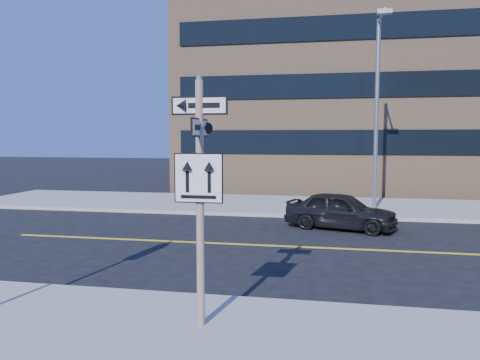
# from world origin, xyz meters

# --- Properties ---
(ground) EXTENTS (120.00, 120.00, 0.00)m
(ground) POSITION_xyz_m (0.00, 0.00, 0.00)
(ground) COLOR black
(ground) RESTS_ON ground
(sign_pole) EXTENTS (0.92, 0.92, 4.06)m
(sign_pole) POSITION_xyz_m (0.00, -2.51, 2.44)
(sign_pole) COLOR beige
(sign_pole) RESTS_ON near_sidewalk
(parked_car_a) EXTENTS (2.60, 4.16, 1.32)m
(parked_car_a) POSITION_xyz_m (2.48, 7.03, 0.66)
(parked_car_a) COLOR black
(parked_car_a) RESTS_ON ground
(streetlight_a) EXTENTS (0.55, 2.25, 8.00)m
(streetlight_a) POSITION_xyz_m (4.00, 10.76, 4.76)
(streetlight_a) COLOR gray
(streetlight_a) RESTS_ON far_sidewalk
(building_brick) EXTENTS (18.00, 18.00, 18.00)m
(building_brick) POSITION_xyz_m (2.00, 25.00, 9.00)
(building_brick) COLOR tan
(building_brick) RESTS_ON ground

